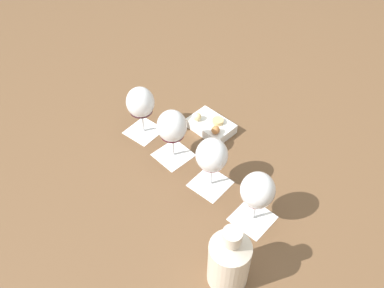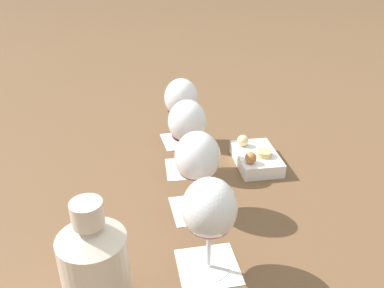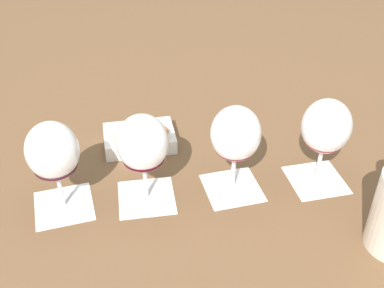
{
  "view_description": "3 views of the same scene",
  "coord_description": "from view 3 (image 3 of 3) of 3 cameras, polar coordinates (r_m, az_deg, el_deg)",
  "views": [
    {
      "loc": [
        -0.77,
        -0.05,
        0.9
      ],
      "look_at": [
        -0.0,
        -0.0,
        0.11
      ],
      "focal_mm": 38.0,
      "sensor_mm": 36.0,
      "label": 1
    },
    {
      "loc": [
        -0.56,
        -0.47,
        0.49
      ],
      "look_at": [
        -0.0,
        -0.0,
        0.11
      ],
      "focal_mm": 38.0,
      "sensor_mm": 36.0,
      "label": 2
    },
    {
      "loc": [
        -0.4,
        0.5,
        0.57
      ],
      "look_at": [
        -0.0,
        -0.0,
        0.11
      ],
      "focal_mm": 45.0,
      "sensor_mm": 36.0,
      "label": 3
    }
  ],
  "objects": [
    {
      "name": "snack_dish",
      "position": [
        0.97,
        -6.21,
        0.77
      ],
      "size": [
        0.16,
        0.17,
        0.06
      ],
      "color": "white",
      "rests_on": "ground_plane"
    },
    {
      "name": "tasting_card_2",
      "position": [
        0.85,
        -5.41,
        -6.3
      ],
      "size": [
        0.14,
        0.14,
        0.0
      ],
      "color": "white",
      "rests_on": "ground_plane"
    },
    {
      "name": "tasting_card_1",
      "position": [
        0.87,
        4.79,
        -5.18
      ],
      "size": [
        0.14,
        0.14,
        0.0
      ],
      "color": "white",
      "rests_on": "ground_plane"
    },
    {
      "name": "wine_glass_3",
      "position": [
        0.79,
        -16.14,
        -1.18
      ],
      "size": [
        0.09,
        0.09,
        0.17
      ],
      "color": "white",
      "rests_on": "tasting_card_3"
    },
    {
      "name": "wine_glass_2",
      "position": [
        0.78,
        -5.86,
        -0.29
      ],
      "size": [
        0.09,
        0.09,
        0.17
      ],
      "color": "white",
      "rests_on": "tasting_card_2"
    },
    {
      "name": "tasting_card_0",
      "position": [
        0.91,
        14.48,
        -4.12
      ],
      "size": [
        0.14,
        0.14,
        0.0
      ],
      "color": "white",
      "rests_on": "ground_plane"
    },
    {
      "name": "ground_plane",
      "position": [
        0.86,
        -0.28,
        -5.8
      ],
      "size": [
        8.0,
        8.0,
        0.0
      ],
      "primitive_type": "plane",
      "color": "brown"
    },
    {
      "name": "tasting_card_3",
      "position": [
        0.86,
        -14.94,
        -7.07
      ],
      "size": [
        0.14,
        0.14,
        0.0
      ],
      "color": "white",
      "rests_on": "ground_plane"
    },
    {
      "name": "wine_glass_1",
      "position": [
        0.8,
        5.18,
        0.76
      ],
      "size": [
        0.09,
        0.09,
        0.17
      ],
      "color": "white",
      "rests_on": "tasting_card_1"
    },
    {
      "name": "wine_glass_0",
      "position": [
        0.85,
        15.57,
        1.59
      ],
      "size": [
        0.09,
        0.09,
        0.17
      ],
      "color": "white",
      "rests_on": "tasting_card_0"
    }
  ]
}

